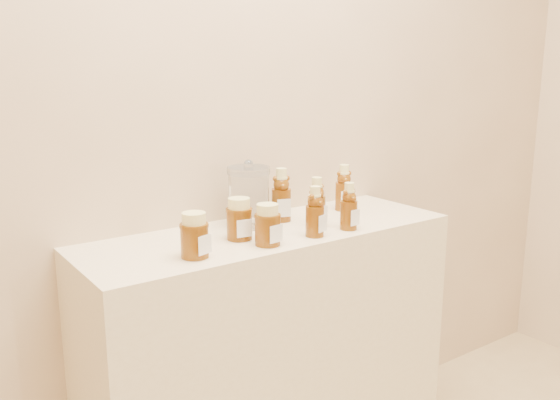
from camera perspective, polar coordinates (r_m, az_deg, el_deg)
wall_back at (r=1.94m, az=-4.40°, el=11.32°), size 3.50×0.02×2.70m
display_table at (r=2.01m, az=-0.88°, el=-15.37°), size 1.20×0.40×0.90m
bear_bottle_back_left at (r=1.93m, az=0.13°, el=0.84°), size 0.09×0.09×0.20m
bear_bottle_back_mid at (r=1.87m, az=3.54°, el=0.11°), size 0.06×0.06×0.18m
bear_bottle_back_right at (r=2.09m, az=6.16°, el=1.49°), size 0.08×0.08×0.18m
bear_bottle_front_left at (r=1.76m, az=3.38°, el=-0.79°), size 0.07×0.07×0.17m
bear_bottle_front_right at (r=1.84m, az=6.65°, el=-0.30°), size 0.06×0.06×0.17m
honey_jar_left at (r=1.59m, az=-8.25°, el=-3.36°), size 0.10×0.10×0.12m
honey_jar_back at (r=1.74m, az=-3.95°, el=-1.81°), size 0.09×0.09×0.12m
honey_jar_front at (r=1.68m, az=-1.20°, el=-2.38°), size 0.08×0.08×0.12m
glass_canister at (r=1.87m, az=-3.02°, el=0.56°), size 0.18×0.18×0.21m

